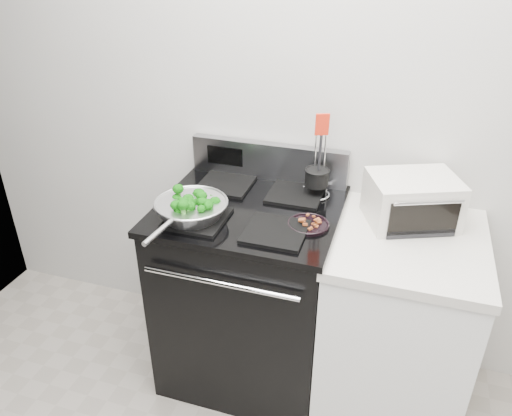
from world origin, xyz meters
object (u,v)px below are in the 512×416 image
at_px(skillet, 191,208).
at_px(toaster_oven, 412,200).
at_px(bacon_plate, 308,222).
at_px(utensil_holder, 317,182).
at_px(gas_range, 250,290).

bearing_deg(skillet, toaster_oven, 25.49).
relative_size(skillet, bacon_plate, 2.85).
bearing_deg(utensil_holder, gas_range, -165.36).
height_order(skillet, toaster_oven, toaster_oven).
relative_size(skillet, utensil_holder, 1.25).
bearing_deg(bacon_plate, gas_range, 164.17).
distance_m(skillet, utensil_holder, 0.58).
distance_m(gas_range, toaster_oven, 0.87).
bearing_deg(toaster_oven, bacon_plate, -173.69).
relative_size(gas_range, toaster_oven, 2.64).
distance_m(utensil_holder, toaster_oven, 0.42).
relative_size(gas_range, bacon_plate, 6.58).
height_order(skillet, bacon_plate, skillet).
bearing_deg(utensil_holder, skillet, -163.44).
bearing_deg(bacon_plate, utensil_holder, 95.22).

